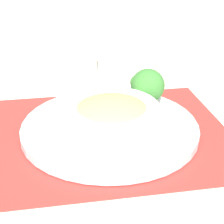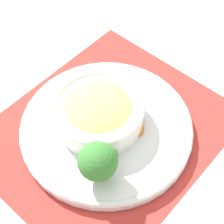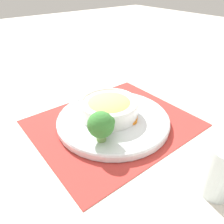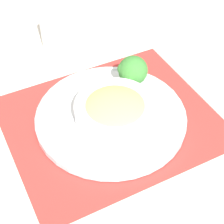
{
  "view_description": "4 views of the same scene",
  "coord_description": "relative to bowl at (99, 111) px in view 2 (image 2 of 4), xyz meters",
  "views": [
    {
      "loc": [
        -0.1,
        -0.6,
        0.34
      ],
      "look_at": [
        0.0,
        -0.01,
        0.05
      ],
      "focal_mm": 60.0,
      "sensor_mm": 36.0,
      "label": 1
    },
    {
      "loc": [
        0.29,
        0.27,
        0.6
      ],
      "look_at": [
        -0.01,
        0.0,
        0.05
      ],
      "focal_mm": 60.0,
      "sensor_mm": 36.0,
      "label": 2
    },
    {
      "loc": [
        0.33,
        0.41,
        0.38
      ],
      "look_at": [
        -0.0,
        -0.01,
        0.03
      ],
      "focal_mm": 35.0,
      "sensor_mm": 36.0,
      "label": 3
    },
    {
      "loc": [
        -0.25,
        -0.5,
        0.59
      ],
      "look_at": [
        -0.01,
        -0.02,
        0.05
      ],
      "focal_mm": 60.0,
      "sensor_mm": 36.0,
      "label": 4
    }
  ],
  "objects": [
    {
      "name": "ground_plane",
      "position": [
        0.0,
        0.02,
        -0.05
      ],
      "size": [
        4.0,
        4.0,
        0.0
      ],
      "primitive_type": "plane",
      "color": "beige"
    },
    {
      "name": "placemat",
      "position": [
        0.0,
        0.02,
        -0.05
      ],
      "size": [
        0.44,
        0.37,
        0.0
      ],
      "color": "#B2332D",
      "rests_on": "ground_plane"
    },
    {
      "name": "plate",
      "position": [
        0.0,
        0.02,
        -0.03
      ],
      "size": [
        0.32,
        0.32,
        0.02
      ],
      "color": "silver",
      "rests_on": "placemat"
    },
    {
      "name": "bowl",
      "position": [
        0.0,
        0.0,
        0.0
      ],
      "size": [
        0.17,
        0.17,
        0.06
      ],
      "color": "white",
      "rests_on": "plate"
    },
    {
      "name": "broccoli_floret",
      "position": [
        0.09,
        0.08,
        0.02
      ],
      "size": [
        0.07,
        0.07,
        0.08
      ],
      "color": "#759E51",
      "rests_on": "plate"
    },
    {
      "name": "carrot_slice_near",
      "position": [
        -0.03,
        0.06,
        -0.03
      ],
      "size": [
        0.04,
        0.04,
        0.01
      ],
      "color": "orange",
      "rests_on": "plate"
    },
    {
      "name": "carrot_slice_middle",
      "position": [
        -0.04,
        0.05,
        -0.03
      ],
      "size": [
        0.04,
        0.04,
        0.01
      ],
      "color": "orange",
      "rests_on": "plate"
    },
    {
      "name": "carrot_slice_far",
      "position": [
        -0.05,
        0.04,
        -0.03
      ],
      "size": [
        0.04,
        0.04,
        0.01
      ],
      "color": "orange",
      "rests_on": "plate"
    },
    {
      "name": "carrot_slice_extra",
      "position": [
        -0.05,
        0.02,
        -0.03
      ],
      "size": [
        0.04,
        0.04,
        0.01
      ],
      "color": "orange",
      "rests_on": "plate"
    }
  ]
}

